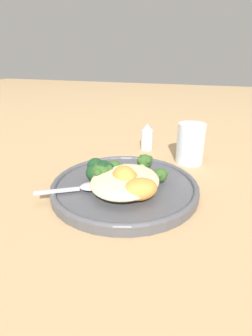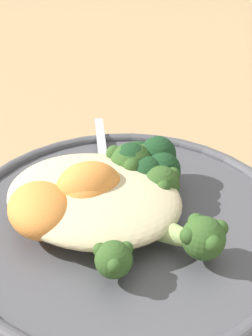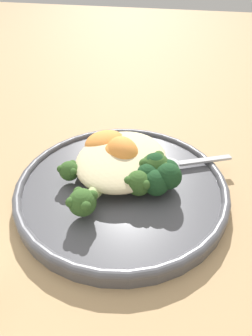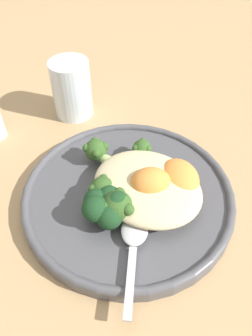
{
  "view_description": "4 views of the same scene",
  "coord_description": "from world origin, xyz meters",
  "px_view_note": "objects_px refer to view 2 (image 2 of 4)",
  "views": [
    {
      "loc": [
        -0.42,
        -0.15,
        0.25
      ],
      "look_at": [
        0.02,
        -0.0,
        0.05
      ],
      "focal_mm": 28.0,
      "sensor_mm": 36.0,
      "label": 1
    },
    {
      "loc": [
        0.15,
        -0.28,
        0.26
      ],
      "look_at": [
        0.01,
        0.01,
        0.06
      ],
      "focal_mm": 50.0,
      "sensor_mm": 36.0,
      "label": 2
    },
    {
      "loc": [
        0.27,
        0.1,
        0.25
      ],
      "look_at": [
        0.03,
        0.01,
        0.05
      ],
      "focal_mm": 28.0,
      "sensor_mm": 36.0,
      "label": 3
    },
    {
      "loc": [
        -0.15,
        0.23,
        0.36
      ],
      "look_at": [
        0.03,
        -0.02,
        0.04
      ],
      "focal_mm": 35.0,
      "sensor_mm": 36.0,
      "label": 4
    }
  ],
  "objects_px": {
    "sweet_potato_chunk_0": "(89,188)",
    "spoon": "(104,161)",
    "broccoli_stalk_1": "(171,229)",
    "plate": "(125,223)",
    "sweet_potato_chunk_2": "(41,210)",
    "quinoa_mound": "(94,196)",
    "broccoli_stalk_2": "(140,191)",
    "broccoli_stalk_0": "(103,235)",
    "kale_tuft": "(148,164)",
    "sweet_potato_chunk_1": "(88,197)",
    "broccoli_stalk_3": "(126,168)"
  },
  "relations": [
    {
      "from": "broccoli_stalk_1",
      "to": "sweet_potato_chunk_1",
      "type": "bearing_deg",
      "value": -177.18
    },
    {
      "from": "plate",
      "to": "broccoli_stalk_0",
      "type": "xyz_separation_m",
      "value": [
        0.0,
        -0.04,
        0.02
      ]
    },
    {
      "from": "broccoli_stalk_0",
      "to": "broccoli_stalk_2",
      "type": "bearing_deg",
      "value": 133.99
    },
    {
      "from": "broccoli_stalk_2",
      "to": "spoon",
      "type": "bearing_deg",
      "value": 101.76
    },
    {
      "from": "broccoli_stalk_0",
      "to": "broccoli_stalk_3",
      "type": "relative_size",
      "value": 0.95
    },
    {
      "from": "broccoli_stalk_3",
      "to": "sweet_potato_chunk_2",
      "type": "distance_m",
      "value": 0.09
    },
    {
      "from": "sweet_potato_chunk_0",
      "to": "spoon",
      "type": "xyz_separation_m",
      "value": [
        -0.02,
        0.07,
        -0.02
      ]
    },
    {
      "from": "broccoli_stalk_3",
      "to": "sweet_potato_chunk_1",
      "type": "relative_size",
      "value": 2.14
    },
    {
      "from": "quinoa_mound",
      "to": "broccoli_stalk_1",
      "type": "xyz_separation_m",
      "value": [
        0.07,
        -0.01,
        -0.0
      ]
    },
    {
      "from": "quinoa_mound",
      "to": "broccoli_stalk_2",
      "type": "xyz_separation_m",
      "value": [
        0.03,
        0.03,
        -0.0
      ]
    },
    {
      "from": "spoon",
      "to": "broccoli_stalk_0",
      "type": "bearing_deg",
      "value": 176.49
    },
    {
      "from": "quinoa_mound",
      "to": "spoon",
      "type": "relative_size",
      "value": 1.23
    },
    {
      "from": "plate",
      "to": "sweet_potato_chunk_1",
      "type": "height_order",
      "value": "sweet_potato_chunk_1"
    },
    {
      "from": "sweet_potato_chunk_1",
      "to": "plate",
      "type": "bearing_deg",
      "value": 32.32
    },
    {
      "from": "quinoa_mound",
      "to": "sweet_potato_chunk_1",
      "type": "relative_size",
      "value": 3.16
    },
    {
      "from": "quinoa_mound",
      "to": "kale_tuft",
      "type": "relative_size",
      "value": 2.48
    },
    {
      "from": "quinoa_mound",
      "to": "broccoli_stalk_3",
      "type": "relative_size",
      "value": 1.48
    },
    {
      "from": "sweet_potato_chunk_2",
      "to": "sweet_potato_chunk_0",
      "type": "bearing_deg",
      "value": 57.46
    },
    {
      "from": "broccoli_stalk_1",
      "to": "sweet_potato_chunk_0",
      "type": "distance_m",
      "value": 0.08
    },
    {
      "from": "sweet_potato_chunk_1",
      "to": "kale_tuft",
      "type": "distance_m",
      "value": 0.07
    },
    {
      "from": "sweet_potato_chunk_1",
      "to": "sweet_potato_chunk_2",
      "type": "distance_m",
      "value": 0.04
    },
    {
      "from": "broccoli_stalk_2",
      "to": "spoon",
      "type": "relative_size",
      "value": 0.73
    },
    {
      "from": "broccoli_stalk_2",
      "to": "sweet_potato_chunk_0",
      "type": "xyz_separation_m",
      "value": [
        -0.03,
        -0.03,
        0.01
      ]
    },
    {
      "from": "broccoli_stalk_3",
      "to": "plate",
      "type": "bearing_deg",
      "value": -144.28
    },
    {
      "from": "quinoa_mound",
      "to": "kale_tuft",
      "type": "distance_m",
      "value": 0.06
    },
    {
      "from": "plate",
      "to": "spoon",
      "type": "xyz_separation_m",
      "value": [
        -0.05,
        0.06,
        0.01
      ]
    },
    {
      "from": "plate",
      "to": "broccoli_stalk_0",
      "type": "distance_m",
      "value": 0.05
    },
    {
      "from": "sweet_potato_chunk_0",
      "to": "spoon",
      "type": "distance_m",
      "value": 0.07
    },
    {
      "from": "sweet_potato_chunk_1",
      "to": "spoon",
      "type": "bearing_deg",
      "value": 108.97
    },
    {
      "from": "broccoli_stalk_0",
      "to": "spoon",
      "type": "height_order",
      "value": "broccoli_stalk_0"
    },
    {
      "from": "plate",
      "to": "quinoa_mound",
      "type": "bearing_deg",
      "value": -160.09
    },
    {
      "from": "plate",
      "to": "sweet_potato_chunk_2",
      "type": "xyz_separation_m",
      "value": [
        -0.05,
        -0.04,
        0.03
      ]
    },
    {
      "from": "broccoli_stalk_2",
      "to": "sweet_potato_chunk_1",
      "type": "bearing_deg",
      "value": -175.74
    },
    {
      "from": "broccoli_stalk_2",
      "to": "sweet_potato_chunk_2",
      "type": "relative_size",
      "value": 1.36
    },
    {
      "from": "broccoli_stalk_0",
      "to": "sweet_potato_chunk_1",
      "type": "xyz_separation_m",
      "value": [
        -0.03,
        0.03,
        0.01
      ]
    },
    {
      "from": "sweet_potato_chunk_1",
      "to": "kale_tuft",
      "type": "relative_size",
      "value": 0.78
    },
    {
      "from": "sweet_potato_chunk_0",
      "to": "kale_tuft",
      "type": "bearing_deg",
      "value": 65.48
    },
    {
      "from": "plate",
      "to": "sweet_potato_chunk_0",
      "type": "bearing_deg",
      "value": -162.46
    },
    {
      "from": "broccoli_stalk_2",
      "to": "broccoli_stalk_0",
      "type": "bearing_deg",
      "value": -135.76
    },
    {
      "from": "broccoli_stalk_2",
      "to": "kale_tuft",
      "type": "relative_size",
      "value": 1.48
    },
    {
      "from": "broccoli_stalk_0",
      "to": "sweet_potato_chunk_0",
      "type": "height_order",
      "value": "sweet_potato_chunk_0"
    },
    {
      "from": "sweet_potato_chunk_1",
      "to": "kale_tuft",
      "type": "xyz_separation_m",
      "value": [
        0.02,
        0.07,
        0.0
      ]
    },
    {
      "from": "sweet_potato_chunk_2",
      "to": "kale_tuft",
      "type": "distance_m",
      "value": 0.11
    },
    {
      "from": "quinoa_mound",
      "to": "broccoli_stalk_2",
      "type": "relative_size",
      "value": 1.68
    },
    {
      "from": "broccoli_stalk_0",
      "to": "sweet_potato_chunk_1",
      "type": "height_order",
      "value": "sweet_potato_chunk_1"
    },
    {
      "from": "kale_tuft",
      "to": "spoon",
      "type": "height_order",
      "value": "kale_tuft"
    },
    {
      "from": "broccoli_stalk_1",
      "to": "broccoli_stalk_0",
      "type": "bearing_deg",
      "value": -145.68
    },
    {
      "from": "plate",
      "to": "broccoli_stalk_2",
      "type": "xyz_separation_m",
      "value": [
        0.01,
        0.02,
        0.02
      ]
    },
    {
      "from": "sweet_potato_chunk_1",
      "to": "broccoli_stalk_0",
      "type": "bearing_deg",
      "value": -44.93
    },
    {
      "from": "plate",
      "to": "broccoli_stalk_3",
      "type": "distance_m",
      "value": 0.05
    }
  ]
}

